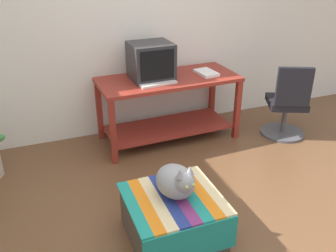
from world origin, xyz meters
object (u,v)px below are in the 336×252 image
object	(u,v)px
tv_monitor	(151,62)
office_chair	(287,106)
keyboard	(157,83)
cat	(177,181)
desk	(168,97)
book	(206,73)
ottoman_with_blanket	(173,217)

from	to	relation	value
tv_monitor	office_chair	bearing A→B (deg)	-19.84
keyboard	cat	xyz separation A→B (m)	(-0.34, -1.37, -0.27)
desk	keyboard	distance (m)	0.35
tv_monitor	cat	xyz separation A→B (m)	(-0.34, -1.57, -0.45)
keyboard	cat	bearing A→B (deg)	-110.78
tv_monitor	book	world-z (taller)	tv_monitor
tv_monitor	cat	size ratio (longest dim) A/B	1.11
cat	office_chair	world-z (taller)	office_chair
keyboard	cat	world-z (taller)	keyboard
tv_monitor	cat	distance (m)	1.67
tv_monitor	cat	bearing A→B (deg)	-103.89
office_chair	cat	bearing A→B (deg)	54.77
ottoman_with_blanket	cat	distance (m)	0.31
tv_monitor	keyboard	bearing A→B (deg)	-91.34
keyboard	ottoman_with_blanket	bearing A→B (deg)	-111.82
book	ottoman_with_blanket	world-z (taller)	book
tv_monitor	ottoman_with_blanket	bearing A→B (deg)	-104.84
desk	cat	bearing A→B (deg)	-110.65
book	desk	bearing A→B (deg)	169.70
book	office_chair	bearing A→B (deg)	-31.17
ottoman_with_blanket	cat	size ratio (longest dim) A/B	1.73
book	keyboard	bearing A→B (deg)	-174.67
desk	ottoman_with_blanket	size ratio (longest dim) A/B	2.21
tv_monitor	ottoman_with_blanket	xyz separation A→B (m)	(-0.37, -1.59, -0.76)
book	ottoman_with_blanket	distance (m)	1.90
keyboard	book	world-z (taller)	book
desk	tv_monitor	size ratio (longest dim) A/B	3.45
desk	book	size ratio (longest dim) A/B	5.56
tv_monitor	keyboard	size ratio (longest dim) A/B	1.14
ottoman_with_blanket	cat	xyz separation A→B (m)	(0.03, 0.02, 0.31)
keyboard	office_chair	bearing A→B (deg)	-18.03
keyboard	book	distance (m)	0.64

